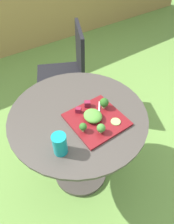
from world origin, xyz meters
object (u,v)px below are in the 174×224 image
salad_plate (96,120)px  drinking_glass (60,145)px  fork (99,113)px  patio_chair (69,68)px

salad_plate → drinking_glass: drinking_glass is taller
salad_plate → drinking_glass: (-0.27, -0.06, 0.05)m
fork → drinking_glass: bearing=-163.8°
salad_plate → fork: (0.04, 0.03, 0.01)m
patio_chair → drinking_glass: (-0.57, -0.88, 0.26)m
patio_chair → drinking_glass: 1.08m
salad_plate → drinking_glass: bearing=-167.3°
drinking_glass → fork: drinking_glass is taller
patio_chair → drinking_glass: size_ratio=7.35×
drinking_glass → salad_plate: bearing=12.7°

